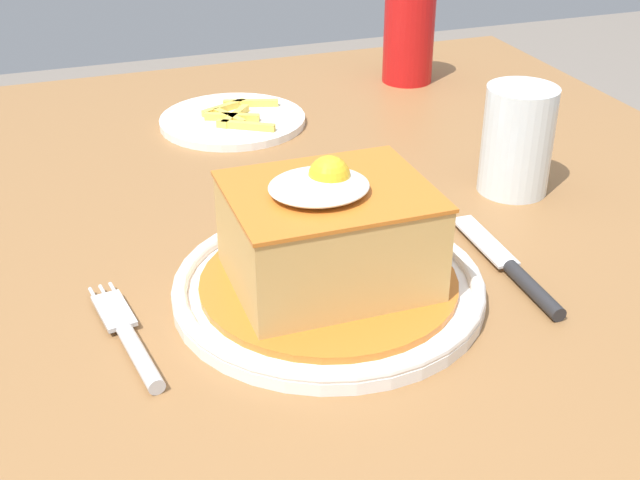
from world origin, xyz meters
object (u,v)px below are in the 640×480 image
knife (518,275)px  soda_can (409,35)px  main_plate (329,286)px  drinking_glass (516,147)px  fork (131,341)px  side_plate_fries (233,120)px

knife → soda_can: soda_can is taller
main_plate → knife: main_plate is taller
soda_can → drinking_glass: bearing=-97.3°
soda_can → drinking_glass: soda_can is taller
fork → soda_can: bearing=47.7°
main_plate → soda_can: (0.28, 0.46, 0.05)m
soda_can → fork: bearing=-132.3°
fork → drinking_glass: size_ratio=1.35×
main_plate → side_plate_fries: size_ratio=1.43×
fork → knife: same height
fork → main_plate: bearing=6.2°
drinking_glass → main_plate: bearing=-153.0°
drinking_glass → side_plate_fries: 0.34m
side_plate_fries → fork: bearing=-113.7°
drinking_glass → side_plate_fries: bearing=129.2°
fork → side_plate_fries: bearing=66.3°
fork → side_plate_fries: side_plate_fries is taller
side_plate_fries → main_plate: bearing=-93.1°
knife → side_plate_fries: (-0.13, 0.41, -0.00)m
drinking_glass → knife: bearing=-119.2°
drinking_glass → side_plate_fries: size_ratio=0.62×
soda_can → drinking_glass: (-0.04, -0.34, -0.02)m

